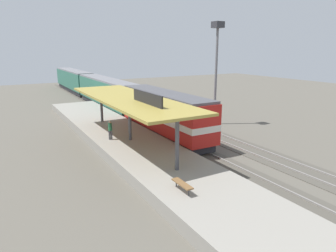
{
  "coord_description": "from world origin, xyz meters",
  "views": [
    {
      "loc": [
        -14.63,
        -24.33,
        8.85
      ],
      "look_at": [
        -1.38,
        -1.15,
        2.0
      ],
      "focal_mm": 32.6,
      "sensor_mm": 36.0,
      "label": 1
    }
  ],
  "objects_px": {
    "light_mast": "(217,52)",
    "passenger_carriage_front": "(106,93)",
    "locomotive": "(164,114)",
    "passenger_carriage_rear": "(74,80)",
    "platform_bench": "(182,184)",
    "person_waiting": "(110,129)"
  },
  "relations": [
    {
      "from": "person_waiting",
      "to": "passenger_carriage_rear",
      "type": "bearing_deg",
      "value": 81.29
    },
    {
      "from": "platform_bench",
      "to": "passenger_carriage_front",
      "type": "distance_m",
      "value": 31.51
    },
    {
      "from": "light_mast",
      "to": "passenger_carriage_front",
      "type": "bearing_deg",
      "value": 115.58
    },
    {
      "from": "passenger_carriage_front",
      "to": "light_mast",
      "type": "distance_m",
      "value": 19.06
    },
    {
      "from": "platform_bench",
      "to": "locomotive",
      "type": "relative_size",
      "value": 0.12
    },
    {
      "from": "platform_bench",
      "to": "locomotive",
      "type": "xyz_separation_m",
      "value": [
        6.0,
        12.92,
        1.07
      ]
    },
    {
      "from": "light_mast",
      "to": "person_waiting",
      "type": "distance_m",
      "value": 15.63
    },
    {
      "from": "locomotive",
      "to": "passenger_carriage_rear",
      "type": "relative_size",
      "value": 0.72
    },
    {
      "from": "light_mast",
      "to": "locomotive",
      "type": "bearing_deg",
      "value": -167.66
    },
    {
      "from": "person_waiting",
      "to": "locomotive",
      "type": "bearing_deg",
      "value": 10.35
    },
    {
      "from": "passenger_carriage_front",
      "to": "passenger_carriage_rear",
      "type": "relative_size",
      "value": 1.0
    },
    {
      "from": "passenger_carriage_front",
      "to": "passenger_carriage_rear",
      "type": "height_order",
      "value": "same"
    },
    {
      "from": "passenger_carriage_front",
      "to": "light_mast",
      "type": "height_order",
      "value": "light_mast"
    },
    {
      "from": "platform_bench",
      "to": "light_mast",
      "type": "distance_m",
      "value": 21.31
    },
    {
      "from": "platform_bench",
      "to": "person_waiting",
      "type": "bearing_deg",
      "value": 90.56
    },
    {
      "from": "locomotive",
      "to": "passenger_carriage_rear",
      "type": "bearing_deg",
      "value": 90.0
    },
    {
      "from": "passenger_carriage_front",
      "to": "passenger_carriage_rear",
      "type": "distance_m",
      "value": 20.8
    },
    {
      "from": "passenger_carriage_front",
      "to": "light_mast",
      "type": "xyz_separation_m",
      "value": [
        7.8,
        -16.29,
        6.08
      ]
    },
    {
      "from": "locomotive",
      "to": "passenger_carriage_front",
      "type": "height_order",
      "value": "locomotive"
    },
    {
      "from": "locomotive",
      "to": "person_waiting",
      "type": "xyz_separation_m",
      "value": [
        -6.12,
        -1.12,
        -0.56
      ]
    },
    {
      "from": "locomotive",
      "to": "light_mast",
      "type": "distance_m",
      "value": 9.98
    },
    {
      "from": "locomotive",
      "to": "passenger_carriage_front",
      "type": "distance_m",
      "value": 18.0
    }
  ]
}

